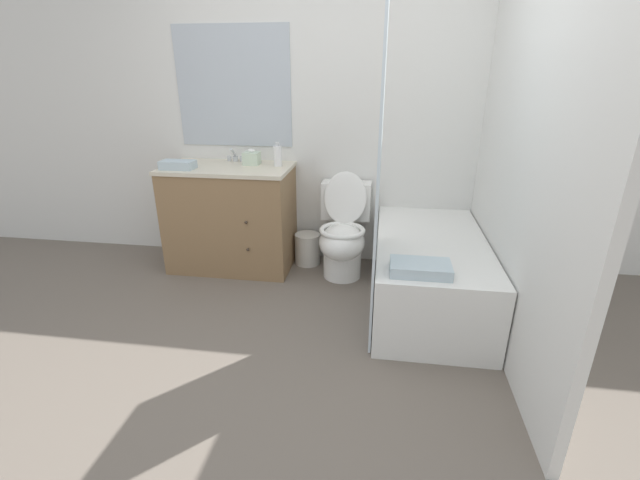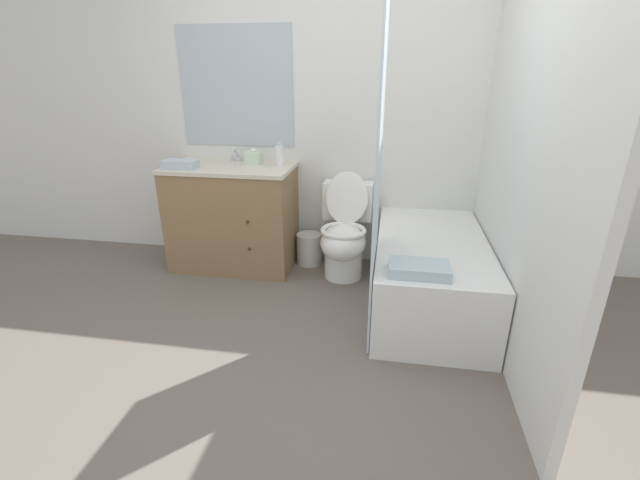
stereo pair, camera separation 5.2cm
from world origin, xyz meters
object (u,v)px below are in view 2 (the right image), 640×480
at_px(bath_towel_folded, 419,269).
at_px(soap_dispenser, 280,155).
at_px(vanity_cabinet, 233,216).
at_px(wastebasket, 309,249).
at_px(tissue_box, 254,158).
at_px(bathtub, 429,272).
at_px(sink_faucet, 237,157).
at_px(hand_towel_folded, 180,164).
at_px(toilet, 345,235).

bearing_deg(bath_towel_folded, soap_dispenser, 135.86).
relative_size(vanity_cabinet, wastebasket, 3.79).
relative_size(tissue_box, soap_dispenser, 0.66).
relative_size(bathtub, bath_towel_folded, 4.16).
height_order(vanity_cabinet, tissue_box, tissue_box).
relative_size(sink_faucet, tissue_box, 1.13).
distance_m(sink_faucet, hand_towel_folded, 0.49).
height_order(sink_faucet, bath_towel_folded, sink_faucet).
relative_size(wastebasket, soap_dispenser, 1.42).
xyz_separation_m(vanity_cabinet, bath_towel_folded, (1.48, -0.98, 0.09)).
bearing_deg(bathtub, bath_towel_folded, -102.15).
bearing_deg(hand_towel_folded, sink_faucet, 45.82).
xyz_separation_m(sink_faucet, tissue_box, (0.18, -0.10, 0.02)).
xyz_separation_m(vanity_cabinet, bathtub, (1.59, -0.43, -0.19)).
bearing_deg(hand_towel_folded, wastebasket, 16.01).
relative_size(toilet, bathtub, 0.58).
height_order(vanity_cabinet, soap_dispenser, soap_dispenser).
relative_size(hand_towel_folded, bath_towel_folded, 0.75).
bearing_deg(bathtub, soap_dispenser, 157.42).
bearing_deg(wastebasket, tissue_box, -176.77).
distance_m(toilet, wastebasket, 0.42).
height_order(sink_faucet, hand_towel_folded, sink_faucet).
bearing_deg(vanity_cabinet, toilet, -2.83).
distance_m(vanity_cabinet, bathtub, 1.66).
bearing_deg(vanity_cabinet, bath_towel_folded, -33.52).
bearing_deg(bath_towel_folded, sink_faucet, 141.53).
relative_size(sink_faucet, hand_towel_folded, 0.55).
bearing_deg(bathtub, toilet, 149.31).
bearing_deg(vanity_cabinet, sink_faucet, 90.00).
xyz_separation_m(sink_faucet, hand_towel_folded, (-0.34, -0.35, -0.00)).
xyz_separation_m(toilet, hand_towel_folded, (-1.29, -0.11, 0.55)).
bearing_deg(bath_towel_folded, bathtub, 77.85).
bearing_deg(tissue_box, vanity_cabinet, -151.38).
bearing_deg(hand_towel_folded, bath_towel_folded, -24.37).
height_order(vanity_cabinet, wastebasket, vanity_cabinet).
xyz_separation_m(tissue_box, soap_dispenser, (0.23, -0.03, 0.03)).
relative_size(vanity_cabinet, tissue_box, 8.10).
height_order(bathtub, soap_dispenser, soap_dispenser).
xyz_separation_m(toilet, soap_dispenser, (-0.54, 0.11, 0.60)).
bearing_deg(wastebasket, bath_towel_folded, -52.16).
height_order(toilet, tissue_box, tissue_box).
height_order(toilet, wastebasket, toilet).
xyz_separation_m(vanity_cabinet, wastebasket, (0.62, 0.12, -0.31)).
relative_size(wastebasket, bath_towel_folded, 0.78).
height_order(sink_faucet, soap_dispenser, soap_dispenser).
height_order(soap_dispenser, hand_towel_folded, soap_dispenser).
xyz_separation_m(vanity_cabinet, tissue_box, (0.18, 0.10, 0.48)).
distance_m(wastebasket, bath_towel_folded, 1.45).
bearing_deg(soap_dispenser, sink_faucet, 161.97).
xyz_separation_m(vanity_cabinet, toilet, (0.95, -0.05, -0.09)).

